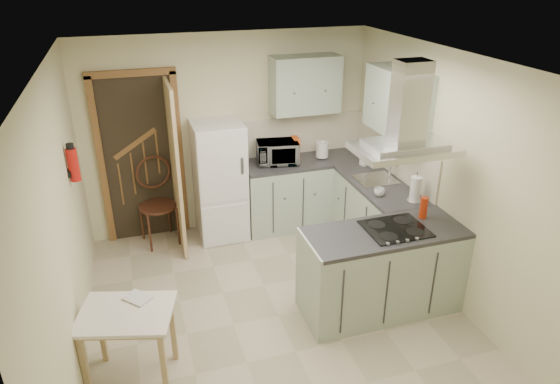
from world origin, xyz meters
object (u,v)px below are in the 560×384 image
object	(u,v)px
peninsula	(382,270)
bentwood_chair	(158,206)
microwave	(277,152)
extractor_hood	(404,149)
fridge	(220,181)
drop_leaf_table	(131,346)

from	to	relation	value
peninsula	bentwood_chair	size ratio (longest dim) A/B	1.55
peninsula	microwave	size ratio (longest dim) A/B	3.02
microwave	extractor_hood	bearing A→B (deg)	-64.87
peninsula	microwave	world-z (taller)	microwave
extractor_hood	bentwood_chair	size ratio (longest dim) A/B	0.90
bentwood_chair	fridge	bearing A→B (deg)	-14.59
fridge	microwave	xyz separation A→B (m)	(0.76, 0.01, 0.29)
drop_leaf_table	bentwood_chair	world-z (taller)	bentwood_chair
drop_leaf_table	microwave	xyz separation A→B (m)	(1.97, 2.22, 0.69)
bentwood_chair	microwave	size ratio (longest dim) A/B	1.95
peninsula	bentwood_chair	xyz separation A→B (m)	(-2.01, 2.02, 0.05)
fridge	bentwood_chair	size ratio (longest dim) A/B	1.50
fridge	peninsula	distance (m)	2.35
fridge	extractor_hood	bearing A→B (deg)	-56.21
extractor_hood	drop_leaf_table	bearing A→B (deg)	-174.74
peninsula	extractor_hood	world-z (taller)	extractor_hood
drop_leaf_table	bentwood_chair	xyz separation A→B (m)	(0.43, 2.25, 0.15)
microwave	fridge	bearing A→B (deg)	-169.99
peninsula	bentwood_chair	distance (m)	2.84
drop_leaf_table	extractor_hood	bearing A→B (deg)	21.07
extractor_hood	bentwood_chair	xyz separation A→B (m)	(-2.11, 2.02, -1.22)
drop_leaf_table	microwave	size ratio (longest dim) A/B	1.44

